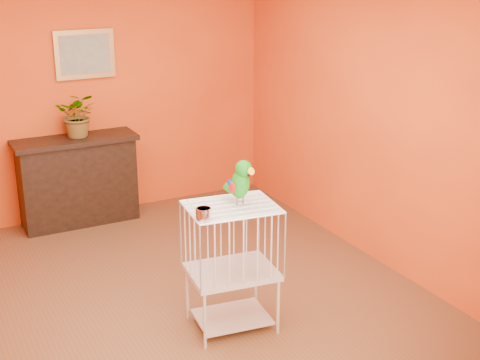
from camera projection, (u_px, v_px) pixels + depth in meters
ground at (172, 299)px, 5.56m from camera, size 4.50×4.50×0.00m
room_shell at (165, 113)px, 5.05m from camera, size 4.50×4.50×4.50m
console_cabinet at (78, 181)px, 7.01m from camera, size 1.26×0.45×0.93m
potted_plant at (78, 119)px, 6.85m from camera, size 0.57×0.60×0.36m
framed_picture at (85, 54)px, 6.86m from camera, size 0.62×0.04×0.50m
birdcage at (232, 266)px, 5.00m from camera, size 0.70×0.57×0.99m
feed_cup at (204, 213)px, 4.60m from camera, size 0.11×0.11×0.08m
parrot at (240, 181)px, 4.84m from camera, size 0.18×0.31×0.34m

